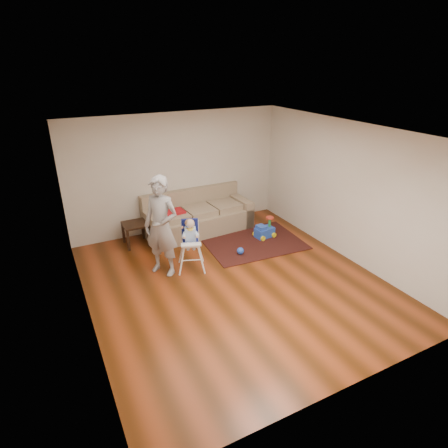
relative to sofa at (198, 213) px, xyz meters
name	(u,v)px	position (x,y,z in m)	size (l,w,h in m)	color
ground	(234,282)	(-0.30, -2.30, -0.48)	(5.50, 5.50, 0.00)	#472008
room_envelope	(221,176)	(-0.30, -1.77, 1.40)	(5.04, 5.52, 2.72)	beige
sofa	(198,213)	(0.00, 0.00, 0.00)	(2.51, 1.15, 0.95)	gray
side_table	(136,234)	(-1.49, 0.00, -0.22)	(0.50, 0.50, 0.50)	black
area_rug	(253,242)	(0.84, -1.09, -0.47)	(2.08, 1.56, 0.02)	black
ride_on_toy	(265,227)	(1.20, -0.98, -0.23)	(0.42, 0.30, 0.46)	blue
toy_ball	(240,251)	(0.31, -1.45, -0.38)	(0.15, 0.15, 0.15)	blue
high_chair	(191,245)	(-0.80, -1.49, 0.03)	(0.61, 0.61, 1.04)	white
adult	(161,227)	(-1.32, -1.38, 0.47)	(0.69, 0.45, 1.89)	gray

